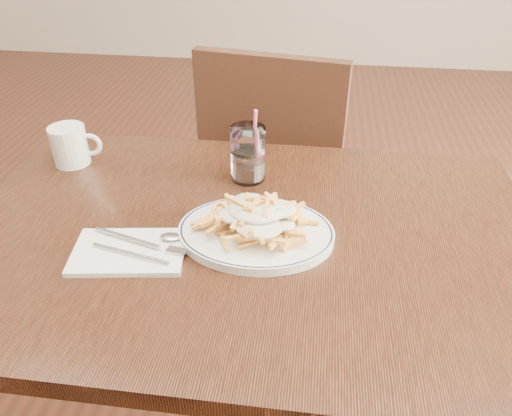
# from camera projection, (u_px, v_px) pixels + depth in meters

# --- Properties ---
(table) EXTENTS (1.20, 0.80, 0.75)m
(table) POSITION_uv_depth(u_px,v_px,m) (245.00, 260.00, 1.06)
(table) COLOR black
(table) RESTS_ON ground
(chair_far) EXTENTS (0.51, 0.51, 0.95)m
(chair_far) POSITION_uv_depth(u_px,v_px,m) (277.00, 170.00, 1.65)
(chair_far) COLOR black
(chair_far) RESTS_ON ground
(fries_plate) EXTENTS (0.36, 0.32, 0.02)m
(fries_plate) POSITION_uv_depth(u_px,v_px,m) (256.00, 233.00, 1.00)
(fries_plate) COLOR white
(fries_plate) RESTS_ON table
(loaded_fries) EXTENTS (0.25, 0.23, 0.06)m
(loaded_fries) POSITION_uv_depth(u_px,v_px,m) (256.00, 215.00, 0.97)
(loaded_fries) COLOR #F0AC49
(loaded_fries) RESTS_ON fries_plate
(napkin) EXTENTS (0.23, 0.17, 0.01)m
(napkin) POSITION_uv_depth(u_px,v_px,m) (129.00, 251.00, 0.95)
(napkin) COLOR white
(napkin) RESTS_ON table
(cutlery) EXTENTS (0.21, 0.11, 0.01)m
(cutlery) POSITION_uv_depth(u_px,v_px,m) (129.00, 246.00, 0.96)
(cutlery) COLOR silver
(cutlery) RESTS_ON napkin
(water_glass) EXTENTS (0.08, 0.08, 0.18)m
(water_glass) POSITION_uv_depth(u_px,v_px,m) (248.00, 157.00, 1.16)
(water_glass) COLOR white
(water_glass) RESTS_ON table
(coffee_mug) EXTENTS (0.12, 0.09, 0.10)m
(coffee_mug) POSITION_uv_depth(u_px,v_px,m) (71.00, 145.00, 1.23)
(coffee_mug) COLOR white
(coffee_mug) RESTS_ON table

